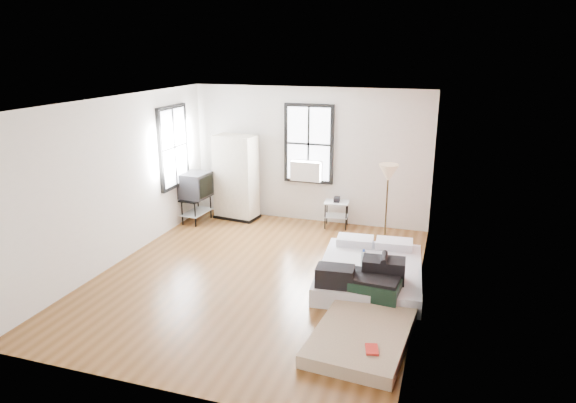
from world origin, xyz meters
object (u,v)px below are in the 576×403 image
(tv_stand, at_px, (196,187))
(floor_lamp, at_px, (388,178))
(wardrobe, at_px, (236,178))
(side_table, at_px, (337,207))
(mattress_main, at_px, (370,271))
(mattress_bare, at_px, (368,317))

(tv_stand, bearing_deg, floor_lamp, -1.31)
(wardrobe, relative_size, floor_lamp, 1.13)
(side_table, relative_size, floor_lamp, 0.40)
(wardrobe, bearing_deg, mattress_main, -27.57)
(floor_lamp, height_order, tv_stand, floor_lamp)
(tv_stand, bearing_deg, mattress_bare, -33.01)
(mattress_main, relative_size, floor_lamp, 1.40)
(floor_lamp, xyz_separation_m, tv_stand, (-4.00, 0.39, -0.60))
(tv_stand, bearing_deg, wardrobe, 38.76)
(wardrobe, height_order, tv_stand, wardrobe)
(wardrobe, xyz_separation_m, floor_lamp, (3.29, -0.88, 0.47))
(mattress_bare, xyz_separation_m, side_table, (-1.27, 3.71, 0.29))
(wardrobe, bearing_deg, mattress_bare, -38.83)
(mattress_bare, height_order, side_table, side_table)
(wardrobe, bearing_deg, floor_lamp, -7.12)
(floor_lamp, distance_m, tv_stand, 4.06)
(wardrobe, bearing_deg, side_table, 9.62)
(mattress_main, height_order, tv_stand, tv_stand)
(mattress_main, xyz_separation_m, side_table, (-1.07, 2.38, 0.24))
(side_table, height_order, tv_stand, tv_stand)
(floor_lamp, bearing_deg, mattress_main, -91.58)
(wardrobe, distance_m, tv_stand, 0.87)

